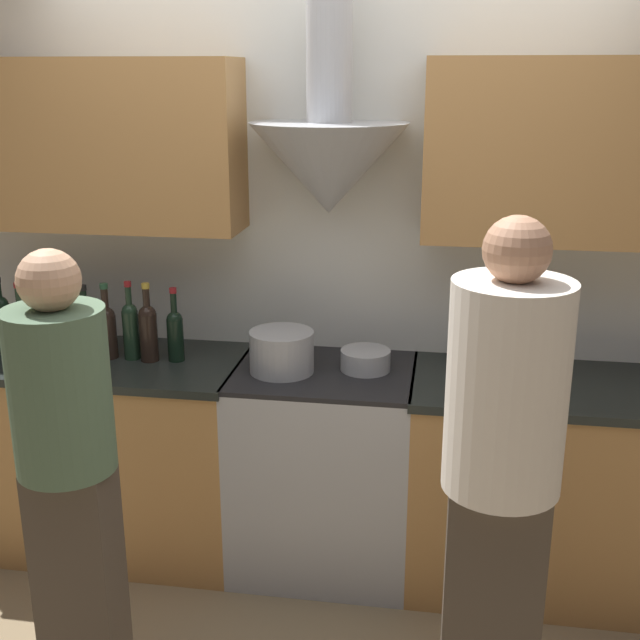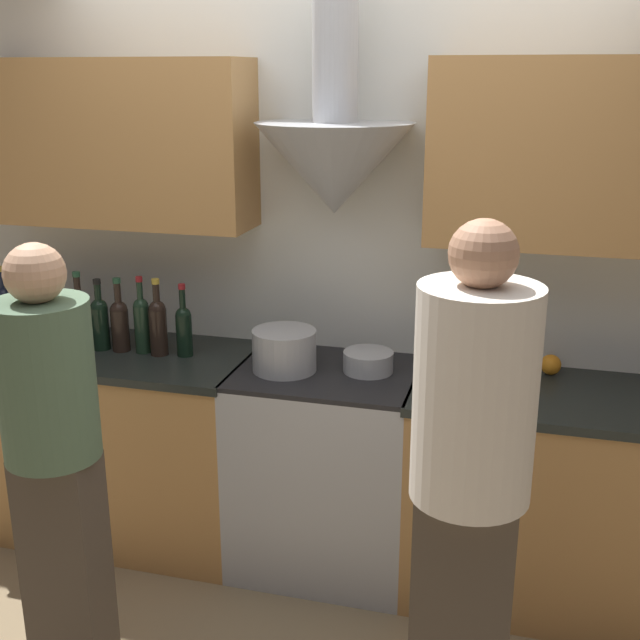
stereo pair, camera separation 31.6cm
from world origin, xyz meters
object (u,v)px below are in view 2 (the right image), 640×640
Objects in this scene: stock_pot at (284,350)px; saucepan at (473,357)px; wine_bottle_8 at (158,324)px; wine_bottle_0 at (4,310)px; mixing_bowl at (368,362)px; wine_bottle_5 at (100,321)px; orange_fruit at (551,365)px; wine_bottle_3 at (60,319)px; stove_range at (326,468)px; wine_bottle_2 at (42,315)px; wine_bottle_4 at (80,316)px; person_foreground_left at (54,456)px; wine_bottle_9 at (184,328)px; wine_bottle_1 at (23,311)px; wine_bottle_7 at (142,322)px; wine_bottle_6 at (120,322)px; person_foreground_right at (469,487)px.

saucepan is at bearing 17.08° from stock_pot.
wine_bottle_8 reaches higher than stock_pot.
mixing_bowl is at bearing 0.89° from wine_bottle_0.
wine_bottle_8 reaches higher than wine_bottle_5.
wine_bottle_8 reaches higher than orange_fruit.
wine_bottle_3 is 1.07m from stock_pot.
stove_range is at bearing -167.60° from orange_fruit.
wine_bottle_2 is at bearing 178.56° from wine_bottle_8.
wine_bottle_4 is at bearing 4.82° from wine_bottle_3.
wine_bottle_8 is 0.59m from stock_pot.
person_foreground_left reaches higher than stock_pot.
saucepan is (1.82, 0.19, -0.08)m from wine_bottle_3.
wine_bottle_4 is 0.50m from wine_bottle_9.
wine_bottle_2 is 1.20× the size of stock_pot.
wine_bottle_7 is at bearing -0.03° from wine_bottle_1.
wine_bottle_7 is at bearing 1.90° from wine_bottle_3.
mixing_bowl is 2.47× the size of orange_fruit.
wine_bottle_0 is 0.59m from wine_bottle_6.
wine_bottle_7 reaches higher than saucepan.
wine_bottle_7 is at bearing 99.75° from person_foreground_left.
wine_bottle_9 is at bearing 178.32° from stove_range.
stove_range is 4.37× the size of mixing_bowl.
person_foreground_left is (0.16, -0.96, -0.16)m from wine_bottle_7.
stove_range is at bearing -0.06° from wine_bottle_5.
wine_bottle_9 reaches higher than wine_bottle_2.
wine_bottle_9 is at bearing 2.55° from wine_bottle_6.
wine_bottle_1 is at bearing 179.97° from wine_bottle_7.
wine_bottle_7 is 4.10× the size of orange_fruit.
wine_bottle_5 is at bearing -2.55° from wine_bottle_2.
wine_bottle_9 reaches higher than saucepan.
stock_pot is (0.67, -0.05, -0.05)m from wine_bottle_7.
wine_bottle_9 reaches higher than stock_pot.
person_foreground_right reaches higher than wine_bottle_1.
orange_fruit is at bearing 5.94° from wine_bottle_6.
wine_bottle_6 is (-0.94, 0.01, 0.58)m from stove_range.
stove_range is 2.69× the size of wine_bottle_1.
mixing_bowl is 0.44m from saucepan.
wine_bottle_3 is at bearing -179.94° from stove_range.
wine_bottle_1 is 0.60m from wine_bottle_7.
wine_bottle_9 is 0.98m from person_foreground_left.
wine_bottle_1 reaches higher than stove_range.
stock_pot is 1.09m from orange_fruit.
stove_range is at bearing -0.49° from wine_bottle_1.
wine_bottle_5 is at bearing -177.40° from wine_bottle_9.
wine_bottle_8 is at bearing 176.12° from stock_pot.
wine_bottle_1 is 0.21× the size of person_foreground_left.
wine_bottle_9 is at bearing 2.06° from wine_bottle_7.
wine_bottle_7 is at bearing 0.97° from wine_bottle_4.
wine_bottle_7 is 1.07× the size of wine_bottle_9.
wine_bottle_7 is at bearing 0.30° from wine_bottle_0.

